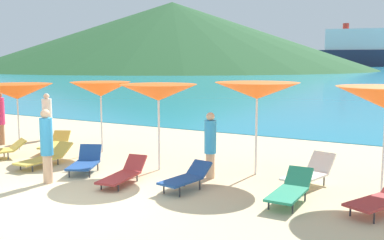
# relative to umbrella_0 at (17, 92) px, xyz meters

# --- Properties ---
(ground_plane) EXTENTS (50.00, 100.00, 0.30)m
(ground_plane) POSITION_rel_umbrella_0_xyz_m (5.37, 6.72, -2.05)
(ground_plane) COLOR beige
(headland_hill) EXTENTS (131.40, 131.40, 22.40)m
(headland_hill) POSITION_rel_umbrella_0_xyz_m (-68.44, 119.85, 9.30)
(headland_hill) COLOR #235128
(headland_hill) RESTS_ON ground_plane
(umbrella_0) EXTENTS (2.33, 2.33, 2.15)m
(umbrella_0) POSITION_rel_umbrella_0_xyz_m (0.00, 0.00, 0.00)
(umbrella_0) COLOR silver
(umbrella_0) RESTS_ON ground_plane
(umbrella_1) EXTENTS (1.91, 1.91, 2.23)m
(umbrella_1) POSITION_rel_umbrella_0_xyz_m (2.61, 1.02, 0.10)
(umbrella_1) COLOR silver
(umbrella_1) RESTS_ON ground_plane
(umbrella_2) EXTENTS (2.14, 2.14, 2.28)m
(umbrella_2) POSITION_rel_umbrella_0_xyz_m (5.49, -0.05, 0.16)
(umbrella_2) COLOR silver
(umbrella_2) RESTS_ON ground_plane
(umbrella_3) EXTENTS (2.26, 2.26, 2.35)m
(umbrella_3) POSITION_rel_umbrella_0_xyz_m (7.90, 0.77, 0.24)
(umbrella_3) COLOR silver
(umbrella_3) RESTS_ON ground_plane
(lounge_chair_0) EXTENTS (0.56, 1.75, 0.55)m
(lounge_chair_0) POSITION_rel_umbrella_0_xyz_m (2.49, -1.20, -1.66)
(lounge_chair_0) COLOR #D8BF4C
(lounge_chair_0) RESTS_ON ground_plane
(lounge_chair_1) EXTENTS (0.72, 1.44, 0.56)m
(lounge_chair_1) POSITION_rel_umbrella_0_xyz_m (7.05, -1.31, -1.60)
(lounge_chair_1) COLOR #1E478C
(lounge_chair_1) RESTS_ON ground_plane
(lounge_chair_2) EXTENTS (1.20, 1.70, 0.57)m
(lounge_chair_2) POSITION_rel_umbrella_0_xyz_m (11.05, -0.84, -1.61)
(lounge_chair_2) COLOR #A53333
(lounge_chair_2) RESTS_ON ground_plane
(lounge_chair_4) EXTENTS (1.15, 1.60, 0.57)m
(lounge_chair_4) POSITION_rel_umbrella_0_xyz_m (1.24, 0.36, -1.62)
(lounge_chair_4) COLOR #D8BF4C
(lounge_chair_4) RESTS_ON ground_plane
(lounge_chair_5) EXTENTS (0.97, 1.66, 0.69)m
(lounge_chair_5) POSITION_rel_umbrella_0_xyz_m (9.36, 0.44, -1.59)
(lounge_chair_5) COLOR white
(lounge_chair_5) RESTS_ON ground_plane
(lounge_chair_6) EXTENTS (1.08, 1.40, 0.65)m
(lounge_chair_6) POSITION_rel_umbrella_0_xyz_m (3.98, -1.23, -1.61)
(lounge_chair_6) COLOR #1E478C
(lounge_chair_6) RESTS_ON ground_plane
(lounge_chair_7) EXTENTS (0.57, 1.64, 0.60)m
(lounge_chair_7) POSITION_rel_umbrella_0_xyz_m (9.36, -1.05, -1.62)
(lounge_chair_7) COLOR #268C66
(lounge_chair_7) RESTS_ON ground_plane
(lounge_chair_8) EXTENTS (0.75, 1.69, 0.55)m
(lounge_chair_8) POSITION_rel_umbrella_0_xyz_m (5.48, -1.56, -1.67)
(lounge_chair_8) COLOR #A53333
(lounge_chair_8) RESTS_ON ground_plane
(beachgoer_0) EXTENTS (0.33, 0.33, 1.84)m
(beachgoer_0) POSITION_rel_umbrella_0_xyz_m (-1.27, 0.28, -0.91)
(beachgoer_0) COLOR #A3704C
(beachgoer_0) RESTS_ON ground_plane
(beachgoer_1) EXTENTS (0.35, 0.35, 1.71)m
(beachgoer_1) POSITION_rel_umbrella_0_xyz_m (-0.63, 1.79, -1.00)
(beachgoer_1) COLOR beige
(beachgoer_1) RESTS_ON ground_plane
(beachgoer_2) EXTENTS (0.29, 0.29, 1.76)m
(beachgoer_2) POSITION_rel_umbrella_0_xyz_m (3.90, -2.41, -0.95)
(beachgoer_2) COLOR #DBAA84
(beachgoer_2) RESTS_ON ground_plane
(beachgoer_3) EXTENTS (0.29, 0.29, 1.64)m
(beachgoer_3) POSITION_rel_umbrella_0_xyz_m (7.05, -0.13, -1.03)
(beachgoer_3) COLOR #DBAA84
(beachgoer_3) RESTS_ON ground_plane
(cruise_ship) EXTENTS (41.58, 17.40, 22.34)m
(cruise_ship) POSITION_rel_umbrella_0_xyz_m (-28.81, 236.53, 6.69)
(cruise_ship) COLOR #262D47
(cruise_ship) RESTS_ON ocean_water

